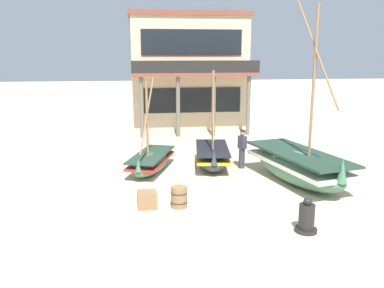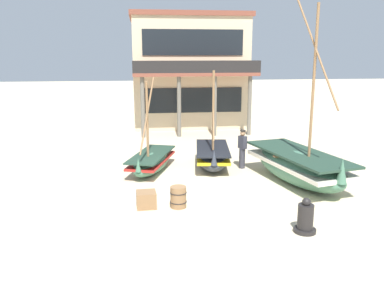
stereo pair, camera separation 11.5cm
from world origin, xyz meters
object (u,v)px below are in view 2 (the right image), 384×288
fishing_boat_far_right (212,156)px  fishing_boat_centre_large (298,166)px  cargo_crate (146,199)px  fishing_boat_near_left (151,161)px  capstan_winch (305,218)px  harbor_building_main (187,70)px  wooden_barrel (178,197)px  fisherman_by_hull (242,149)px

fishing_boat_far_right → fishing_boat_centre_large: bearing=-42.1°
fishing_boat_centre_large → cargo_crate: (-5.82, -1.80, -0.42)m
fishing_boat_near_left → cargo_crate: fishing_boat_near_left is taller
cargo_crate → capstan_winch: bearing=-29.4°
fishing_boat_centre_large → fishing_boat_far_right: (-2.87, 2.59, -0.17)m
cargo_crate → harbor_building_main: bearing=78.8°
wooden_barrel → cargo_crate: size_ratio=1.12×
fishing_boat_far_right → fishing_boat_near_left: bearing=-173.4°
wooden_barrel → fishing_boat_near_left: bearing=100.0°
fishing_boat_far_right → fisherman_by_hull: fishing_boat_far_right is taller
fishing_boat_near_left → wooden_barrel: (0.75, -4.22, -0.09)m
cargo_crate → harbor_building_main: 16.93m
capstan_winch → harbor_building_main: size_ratio=0.12×
fisherman_by_hull → cargo_crate: fisherman_by_hull is taller
fishing_boat_centre_large → capstan_winch: fishing_boat_centre_large is taller
fisherman_by_hull → wooden_barrel: size_ratio=2.41×
fishing_boat_near_left → fishing_boat_far_right: fishing_boat_far_right is taller
fishing_boat_far_right → cargo_crate: size_ratio=6.71×
fishing_boat_near_left → fisherman_by_hull: fishing_boat_near_left is taller
wooden_barrel → fisherman_by_hull: bearing=53.3°
capstan_winch → fishing_boat_near_left: bearing=122.0°
fishing_boat_centre_large → fishing_boat_near_left: bearing=157.6°
capstan_winch → wooden_barrel: capstan_winch is taller
fishing_boat_near_left → fishing_boat_far_right: size_ratio=0.93×
fishing_boat_near_left → harbor_building_main: size_ratio=0.45×
fishing_boat_near_left → cargo_crate: (-0.28, -4.08, -0.18)m
wooden_barrel → harbor_building_main: (2.19, 16.40, 3.37)m
fishing_boat_far_right → wooden_barrel: (-1.92, -4.53, -0.16)m
fishing_boat_centre_large → fisherman_by_hull: (-1.62, 2.31, 0.15)m
capstan_winch → wooden_barrel: 4.06m
fishing_boat_centre_large → capstan_winch: bearing=-108.9°
capstan_winch → fishing_boat_far_right: bearing=101.7°
fishing_boat_centre_large → harbor_building_main: (-2.59, 14.46, 3.04)m
fishing_boat_near_left → fishing_boat_centre_large: fishing_boat_centre_large is taller
wooden_barrel → fishing_boat_centre_large: bearing=22.0°
fishing_boat_centre_large → wooden_barrel: fishing_boat_centre_large is taller
fishing_boat_near_left → wooden_barrel: fishing_boat_near_left is taller
cargo_crate → wooden_barrel: bearing=-7.7°
fishing_boat_far_right → harbor_building_main: size_ratio=0.48×
capstan_winch → wooden_barrel: bearing=145.2°
fisherman_by_hull → wooden_barrel: (-3.17, -4.25, -0.48)m
fisherman_by_hull → cargo_crate: (-4.20, -4.11, -0.57)m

